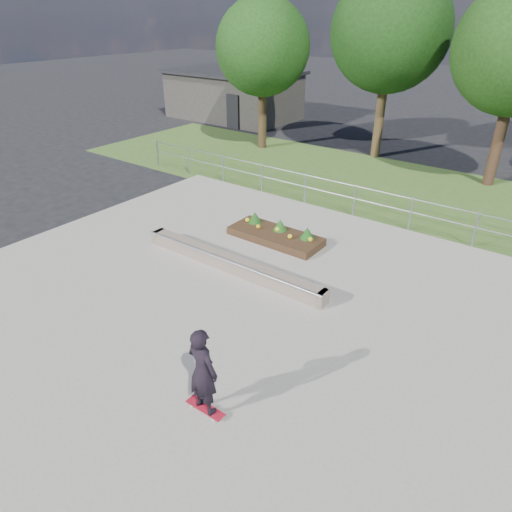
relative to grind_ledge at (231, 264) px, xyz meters
The scene contains 10 objects.
ground 2.22m from the grind_ledge, 62.46° to the right, with size 120.00×120.00×0.00m, color black.
grass_verge 9.11m from the grind_ledge, 83.58° to the left, with size 30.00×8.00×0.02m, color #385522.
concrete_slab 2.21m from the grind_ledge, 62.46° to the right, with size 15.00×15.00×0.06m, color gray.
fence 5.66m from the grind_ledge, 79.61° to the left, with size 20.06×0.06×1.20m.
building 20.68m from the grind_ledge, 128.97° to the left, with size 8.40×5.40×3.00m.
tree_far_left 13.85m from the grind_ledge, 122.29° to the left, with size 4.55×4.55×7.15m.
tree_mid_left 14.18m from the grind_ledge, 96.48° to the left, with size 5.25×5.25×8.25m.
grind_ledge is the anchor object (origin of this frame).
planter_bed 2.36m from the grind_ledge, 92.04° to the left, with size 3.00×1.20×0.61m.
skateboarder 5.15m from the grind_ledge, 55.62° to the right, with size 0.80×0.46×1.83m.
Camera 1 is at (6.16, -6.46, 6.51)m, focal length 32.00 mm.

